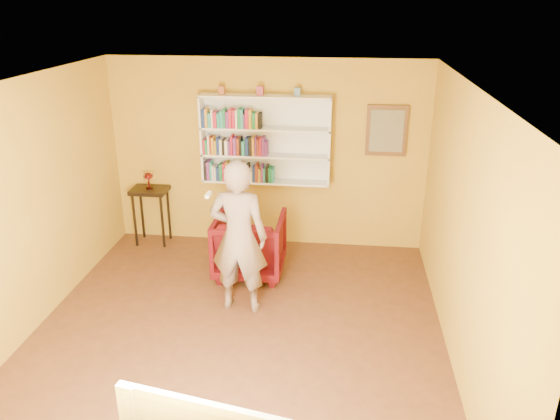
{
  "coord_description": "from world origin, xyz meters",
  "views": [
    {
      "loc": [
        1.06,
        -4.95,
        3.47
      ],
      "look_at": [
        0.39,
        0.75,
        1.2
      ],
      "focal_mm": 35.0,
      "sensor_mm": 36.0,
      "label": 1
    }
  ],
  "objects_px": {
    "console_table": "(150,198)",
    "person": "(239,237)",
    "ruby_lustre": "(148,177)",
    "bookshelf": "(266,139)",
    "armchair": "(250,244)"
  },
  "relations": [
    {
      "from": "person",
      "to": "bookshelf",
      "type": "bearing_deg",
      "value": -88.5
    },
    {
      "from": "person",
      "to": "ruby_lustre",
      "type": "bearing_deg",
      "value": -41.99
    },
    {
      "from": "bookshelf",
      "to": "armchair",
      "type": "height_order",
      "value": "bookshelf"
    },
    {
      "from": "armchair",
      "to": "person",
      "type": "distance_m",
      "value": 1.0
    },
    {
      "from": "console_table",
      "to": "bookshelf",
      "type": "bearing_deg",
      "value": 5.37
    },
    {
      "from": "ruby_lustre",
      "to": "person",
      "type": "bearing_deg",
      "value": -45.45
    },
    {
      "from": "armchair",
      "to": "person",
      "type": "height_order",
      "value": "person"
    },
    {
      "from": "bookshelf",
      "to": "person",
      "type": "height_order",
      "value": "bookshelf"
    },
    {
      "from": "armchair",
      "to": "bookshelf",
      "type": "bearing_deg",
      "value": -95.65
    },
    {
      "from": "ruby_lustre",
      "to": "person",
      "type": "xyz_separation_m",
      "value": [
        1.64,
        -1.66,
        -0.11
      ]
    },
    {
      "from": "console_table",
      "to": "person",
      "type": "xyz_separation_m",
      "value": [
        1.64,
        -1.66,
        0.21
      ]
    },
    {
      "from": "ruby_lustre",
      "to": "console_table",
      "type": "bearing_deg",
      "value": -59.04
    },
    {
      "from": "console_table",
      "to": "person",
      "type": "height_order",
      "value": "person"
    },
    {
      "from": "ruby_lustre",
      "to": "armchair",
      "type": "xyz_separation_m",
      "value": [
        1.6,
        -0.79,
        -0.61
      ]
    },
    {
      "from": "console_table",
      "to": "ruby_lustre",
      "type": "bearing_deg",
      "value": 120.96
    }
  ]
}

